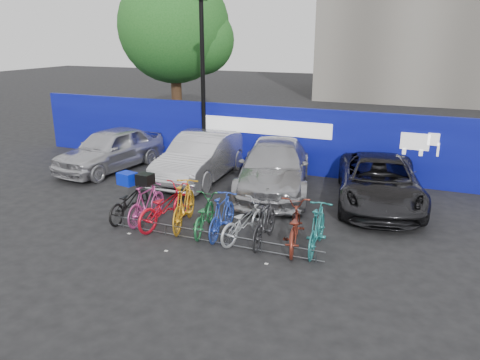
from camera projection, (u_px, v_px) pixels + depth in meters
The scene contains 21 objects.
ground at pixel (222, 234), 11.96m from camera, with size 100.00×100.00×0.00m, color black.
hoarding at pixel (291, 140), 16.88m from camera, with size 22.00×0.18×2.40m.
tree at pixel (179, 30), 21.78m from camera, with size 5.40×5.20×7.80m.
lamppost at pixel (203, 81), 16.91m from camera, with size 0.25×0.50×6.11m.
bike_rack at pixel (211, 237), 11.38m from camera, with size 5.60×0.03×0.30m.
car_0 at pixel (111, 149), 17.43m from camera, with size 1.84×4.58×1.56m, color #BBBBC0.
car_1 at pixel (202, 157), 16.27m from camera, with size 1.70×4.88×1.61m, color #B4B3B8.
car_2 at pixel (274, 167), 15.13m from camera, with size 2.18×5.37×1.56m, color #9C9CA1.
car_3 at pixel (379, 182), 13.86m from camera, with size 2.33×5.05×1.40m, color black.
bike_0 at pixel (129, 201), 12.84m from camera, with size 0.65×1.87×0.98m, color black.
bike_1 at pixel (147, 203), 12.61m from camera, with size 0.50×1.76×1.06m, color #BF3F8B.
bike_2 at pixel (165, 206), 12.36m from camera, with size 0.72×2.06×1.08m, color red.
bike_3 at pixel (184, 205), 12.26m from camera, with size 0.58×2.04×1.23m, color orange.
bike_4 at pixel (204, 214), 11.99m from camera, with size 0.62×1.77×0.93m, color #22713A.
bike_5 at pixel (222, 215), 11.73m from camera, with size 0.51×1.80×1.08m, color #2440AB.
bike_6 at pixel (244, 221), 11.53m from camera, with size 0.64×1.85×0.97m, color #AAAEB2.
bike_7 at pixel (264, 223), 11.28m from camera, with size 0.50×1.78×1.07m, color #242427.
bike_8 at pixel (294, 226), 11.10m from camera, with size 0.70×2.00×1.05m, color maroon.
bike_9 at pixel (317, 228), 10.90m from camera, with size 0.53×1.88×1.13m, color #237979.
cargo_crate at pixel (127, 179), 12.65m from camera, with size 0.47×0.36×0.33m, color #061CC1.
cargo_topcase at pixel (145, 179), 12.41m from camera, with size 0.40×0.36×0.30m, color black.
Camera 1 is at (4.66, -9.97, 4.91)m, focal length 35.00 mm.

